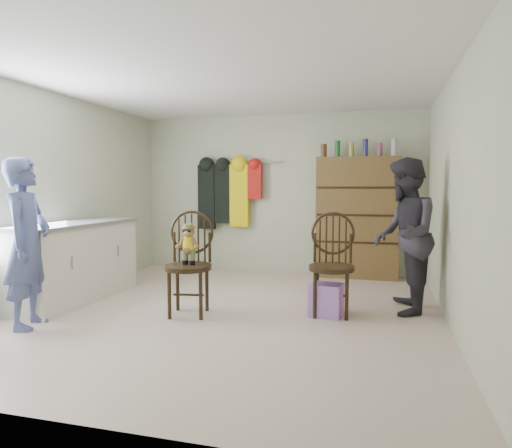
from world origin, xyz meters
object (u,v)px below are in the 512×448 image
(chair_front, at_px, (189,255))
(chair_far, at_px, (332,260))
(dresser, at_px, (357,217))
(counter, at_px, (75,261))

(chair_front, xyz_separation_m, chair_far, (1.47, 0.40, -0.05))
(chair_far, height_order, dresser, dresser)
(chair_front, relative_size, dresser, 0.54)
(counter, distance_m, chair_front, 1.59)
(chair_front, bearing_deg, counter, 162.42)
(chair_front, height_order, dresser, dresser)
(counter, bearing_deg, dresser, 35.69)
(chair_front, distance_m, chair_far, 1.52)
(counter, relative_size, dresser, 0.91)
(chair_far, xyz_separation_m, dresser, (0.16, 2.09, 0.33))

